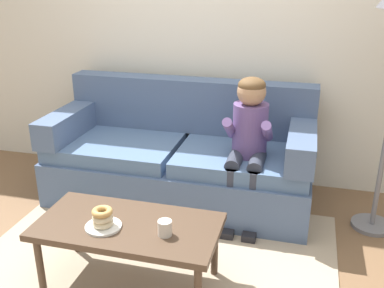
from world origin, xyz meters
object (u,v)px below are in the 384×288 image
object	(u,v)px
coffee_table	(128,230)
mug	(165,228)
donut	(103,223)
person_child	(248,137)
toy_controller	(55,238)
couch	(181,159)

from	to	relation	value
coffee_table	mug	bearing A→B (deg)	-13.22
donut	mug	bearing A→B (deg)	2.76
person_child	donut	distance (m)	1.26
person_child	toy_controller	distance (m)	1.57
donut	couch	bearing A→B (deg)	85.28
person_child	mug	size ratio (longest dim) A/B	12.24
coffee_table	mug	xyz separation A→B (m)	(0.25, -0.06, 0.09)
couch	coffee_table	world-z (taller)	couch
coffee_table	donut	bearing A→B (deg)	-147.22
person_child	donut	bearing A→B (deg)	-123.02
couch	toy_controller	size ratio (longest dim) A/B	9.35
person_child	mug	distance (m)	1.09
mug	toy_controller	world-z (taller)	mug
coffee_table	toy_controller	size ratio (longest dim) A/B	4.76
coffee_table	donut	distance (m)	0.16
mug	person_child	bearing A→B (deg)	73.14
mug	coffee_table	bearing A→B (deg)	166.78
person_child	couch	bearing A→B (deg)	160.04
couch	donut	xyz separation A→B (m)	(-0.10, -1.25, 0.11)
donut	mug	size ratio (longest dim) A/B	1.33
coffee_table	donut	world-z (taller)	donut
person_child	toy_controller	size ratio (longest dim) A/B	4.87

